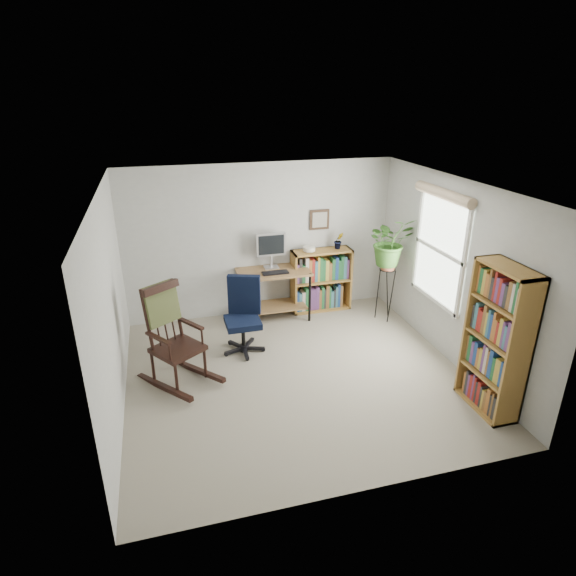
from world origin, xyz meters
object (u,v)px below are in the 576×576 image
object	(u,v)px
office_chair	(243,317)
tall_bookshelf	(496,341)
low_bookshelf	(321,280)
rocking_chair	(177,336)
desk	(274,295)

from	to	relation	value
office_chair	tall_bookshelf	distance (m)	3.17
low_bookshelf	rocking_chair	bearing A→B (deg)	-146.62
low_bookshelf	tall_bookshelf	distance (m)	3.19
rocking_chair	office_chair	bearing A→B (deg)	-4.00
desk	office_chair	world-z (taller)	office_chair
office_chair	low_bookshelf	bearing A→B (deg)	53.64
office_chair	desk	bearing A→B (deg)	72.99
desk	tall_bookshelf	bearing A→B (deg)	-58.18
desk	rocking_chair	world-z (taller)	rocking_chair
desk	office_chair	size ratio (longest dim) A/B	1.04
tall_bookshelf	desk	bearing A→B (deg)	121.82
rocking_chair	low_bookshelf	distance (m)	2.86
rocking_chair	tall_bookshelf	distance (m)	3.66
desk	tall_bookshelf	world-z (taller)	tall_bookshelf
rocking_chair	low_bookshelf	size ratio (longest dim) A/B	1.25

